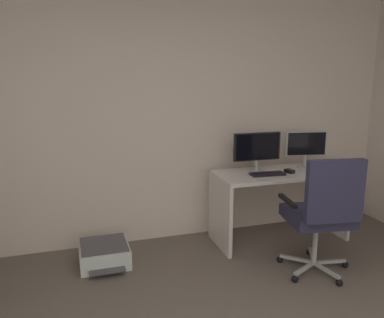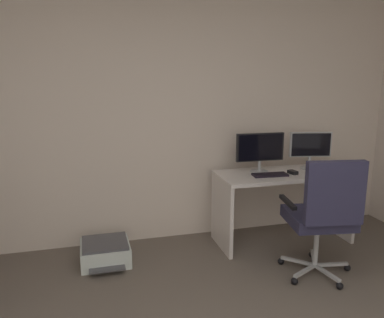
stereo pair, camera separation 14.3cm
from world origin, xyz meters
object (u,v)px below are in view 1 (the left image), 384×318
at_px(desk, 280,190).
at_px(keyboard, 267,174).
at_px(monitor_secondary, 306,146).
at_px(computer_mouse, 289,171).
at_px(monitor_main, 257,148).
at_px(office_chair, 323,210).
at_px(printer, 104,254).

relative_size(desk, keyboard, 3.98).
distance_m(monitor_secondary, computer_mouse, 0.38).
xyz_separation_m(desk, computer_mouse, (0.05, -0.07, 0.22)).
distance_m(monitor_main, computer_mouse, 0.39).
xyz_separation_m(monitor_main, monitor_secondary, (0.56, 0.00, -0.00)).
bearing_deg(monitor_secondary, computer_mouse, -150.73).
xyz_separation_m(keyboard, office_chair, (0.14, -0.72, -0.14)).
relative_size(monitor_secondary, printer, 0.85).
relative_size(monitor_secondary, keyboard, 1.27).
bearing_deg(monitor_main, computer_mouse, -28.14).
bearing_deg(office_chair, desk, 85.64).
distance_m(desk, computer_mouse, 0.23).
bearing_deg(keyboard, office_chair, -75.05).
bearing_deg(computer_mouse, monitor_main, 139.99).
xyz_separation_m(office_chair, printer, (-1.73, 0.78, -0.50)).
height_order(keyboard, computer_mouse, computer_mouse).
bearing_deg(computer_mouse, office_chair, -110.72).
distance_m(keyboard, office_chair, 0.74).
height_order(keyboard, office_chair, office_chair).
bearing_deg(monitor_main, monitor_secondary, 0.01).
bearing_deg(office_chair, computer_mouse, 81.15).
height_order(monitor_secondary, printer, monitor_secondary).
height_order(desk, printer, desk).
bearing_deg(computer_mouse, printer, 166.53).
relative_size(monitor_secondary, office_chair, 0.41).
xyz_separation_m(monitor_secondary, office_chair, (-0.39, -0.88, -0.37)).
relative_size(desk, computer_mouse, 13.53).
distance_m(computer_mouse, printer, 1.96).
distance_m(computer_mouse, office_chair, 0.75).
bearing_deg(monitor_main, desk, -19.61).
height_order(computer_mouse, office_chair, office_chair).
height_order(desk, computer_mouse, computer_mouse).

